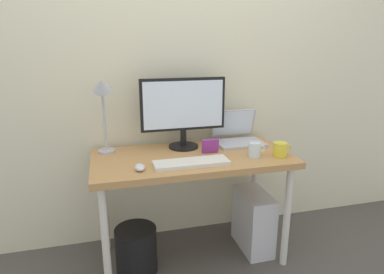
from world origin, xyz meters
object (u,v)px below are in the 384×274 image
photo_frame (210,146)px  computer_tower (253,221)px  mouse (140,167)px  coffee_mug (280,149)px  keyboard (191,163)px  monitor (183,109)px  desk (192,166)px  glass_cup (255,150)px  laptop (237,135)px  wastebasket (136,250)px  desk_lamp (103,98)px

photo_frame → computer_tower: (0.32, -0.03, -0.57)m
mouse → coffee_mug: 0.88m
keyboard → monitor: bearing=84.4°
desk → coffee_mug: coffee_mug is taller
photo_frame → computer_tower: photo_frame is taller
monitor → glass_cup: bearing=-38.1°
glass_cup → computer_tower: bearing=56.9°
monitor → keyboard: 0.42m
monitor → mouse: 0.54m
monitor → mouse: monitor is taller
glass_cup → computer_tower: size_ratio=0.26×
laptop → computer_tower: size_ratio=0.76×
monitor → computer_tower: size_ratio=1.34×
desk → mouse: size_ratio=13.79×
computer_tower → wastebasket: size_ratio=1.40×
computer_tower → laptop: bearing=106.0°
keyboard → glass_cup: size_ratio=4.10×
monitor → computer_tower: monitor is taller
desk_lamp → laptop: bearing=1.2°
glass_cup → computer_tower: glass_cup is taller
laptop → mouse: laptop is taller
desk → desk_lamp: bearing=161.6°
monitor → computer_tower: (0.45, -0.19, -0.79)m
desk → wastebasket: desk is taller
glass_cup → computer_tower: 0.58m
coffee_mug → wastebasket: bearing=174.3°
desk → wastebasket: (-0.38, -0.07, -0.50)m
wastebasket → mouse: bearing=-71.5°
photo_frame → desk_lamp: bearing=166.1°
keyboard → mouse: mouse is taller
desk_lamp → computer_tower: bearing=-11.2°
desk → laptop: (0.38, 0.19, 0.13)m
photo_frame → computer_tower: 0.65m
monitor → coffee_mug: bearing=-31.4°
desk_lamp → wastebasket: (0.14, -0.24, -0.94)m
mouse → desk: bearing=26.4°
keyboard → computer_tower: 0.73m
keyboard → computer_tower: (0.49, 0.15, -0.53)m
mouse → wastebasket: size_ratio=0.30×
coffee_mug → glass_cup: 0.16m
desk_lamp → coffee_mug: 1.14m
monitor → desk_lamp: (-0.51, 0.00, 0.09)m
monitor → keyboard: bearing=-95.6°
coffee_mug → wastebasket: (-0.91, 0.09, -0.62)m
monitor → mouse: bearing=-134.0°
desk_lamp → mouse: bearing=-63.4°
desk_lamp → photo_frame: 0.73m
desk_lamp → glass_cup: size_ratio=4.69×
laptop → photo_frame: (-0.26, -0.18, -0.01)m
photo_frame → laptop: bearing=34.9°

